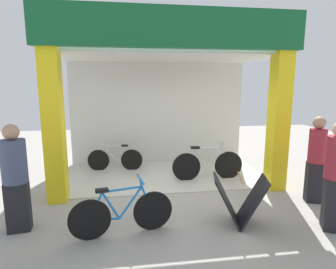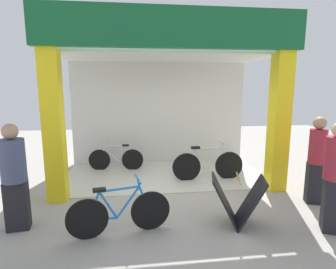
# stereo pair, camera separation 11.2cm
# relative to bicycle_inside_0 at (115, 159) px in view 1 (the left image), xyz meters

# --- Properties ---
(ground_plane) EXTENTS (17.78, 17.78, 0.00)m
(ground_plane) POSITION_rel_bicycle_inside_0_xyz_m (1.23, -1.82, -0.32)
(ground_plane) COLOR #9E9991
(ground_plane) RESTS_ON ground
(shop_facade) EXTENTS (5.09, 2.83, 3.65)m
(shop_facade) POSITION_rel_bicycle_inside_0_xyz_m (1.23, -0.52, 1.64)
(shop_facade) COLOR beige
(shop_facade) RESTS_ON ground
(bicycle_inside_0) EXTENTS (1.43, 0.39, 0.79)m
(bicycle_inside_0) POSITION_rel_bicycle_inside_0_xyz_m (0.00, 0.00, 0.00)
(bicycle_inside_0) COLOR black
(bicycle_inside_0) RESTS_ON ground
(bicycle_inside_1) EXTENTS (1.70, 0.47, 0.94)m
(bicycle_inside_1) POSITION_rel_bicycle_inside_0_xyz_m (2.20, -1.06, 0.06)
(bicycle_inside_1) COLOR black
(bicycle_inside_1) RESTS_ON ground
(bicycle_parked_0) EXTENTS (1.56, 0.43, 0.87)m
(bicycle_parked_0) POSITION_rel_bicycle_inside_0_xyz_m (0.22, -3.29, 0.03)
(bicycle_parked_0) COLOR black
(bicycle_parked_0) RESTS_ON ground
(sandwich_board_sign) EXTENTS (0.95, 0.75, 0.82)m
(sandwich_board_sign) POSITION_rel_bicycle_inside_0_xyz_m (2.09, -3.24, 0.09)
(sandwich_board_sign) COLOR black
(sandwich_board_sign) RESTS_ON ground
(pedestrian_0) EXTENTS (0.42, 0.42, 1.69)m
(pedestrian_0) POSITION_rel_bicycle_inside_0_xyz_m (-1.38, -2.92, 0.57)
(pedestrian_0) COLOR black
(pedestrian_0) RESTS_ON ground
(pedestrian_1) EXTENTS (0.39, 0.39, 1.68)m
(pedestrian_1) POSITION_rel_bicycle_inside_0_xyz_m (3.87, -2.59, 0.55)
(pedestrian_1) COLOR black
(pedestrian_1) RESTS_ON ground
(pedestrian_3) EXTENTS (0.44, 0.44, 1.71)m
(pedestrian_3) POSITION_rel_bicycle_inside_0_xyz_m (3.47, -3.60, 0.57)
(pedestrian_3) COLOR black
(pedestrian_3) RESTS_ON ground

